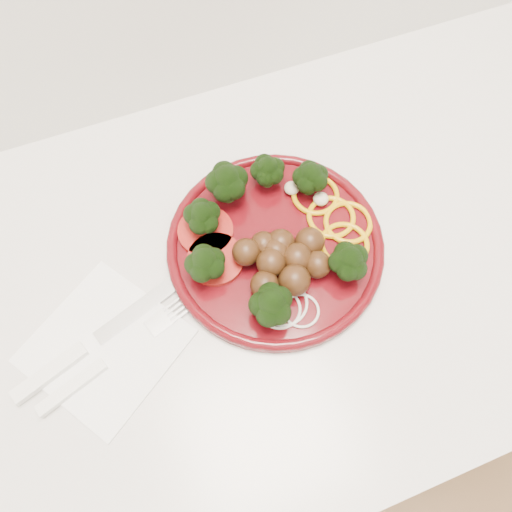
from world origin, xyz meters
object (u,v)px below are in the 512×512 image
object	(u,v)px
plate	(273,240)
fork	(91,373)
napkin	(105,346)
knife	(80,351)

from	to	relation	value
plate	fork	world-z (taller)	plate
plate	napkin	distance (m)	0.24
napkin	knife	size ratio (longest dim) A/B	0.70
knife	napkin	bearing A→B (deg)	-22.66
fork	napkin	bearing A→B (deg)	33.31
plate	napkin	bearing A→B (deg)	-168.23
plate	knife	world-z (taller)	plate
plate	napkin	world-z (taller)	plate
napkin	knife	world-z (taller)	knife
plate	knife	bearing A→B (deg)	-169.87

